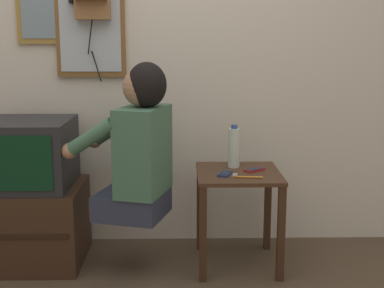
{
  "coord_description": "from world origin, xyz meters",
  "views": [
    {
      "loc": [
        0.19,
        -2.26,
        1.31
      ],
      "look_at": [
        0.25,
        0.66,
        0.74
      ],
      "focal_mm": 50.0,
      "sensor_mm": 36.0,
      "label": 1
    }
  ],
  "objects": [
    {
      "name": "cell_phone_spare",
      "position": [
        0.61,
        0.74,
        0.57
      ],
      "size": [
        0.13,
        0.13,
        0.01
      ],
      "rotation": [
        0.0,
        0.0,
        -0.88
      ],
      "color": "maroon",
      "rests_on": "side_table"
    },
    {
      "name": "wall_mirror",
      "position": [
        -0.36,
        1.1,
        1.41
      ],
      "size": [
        0.42,
        0.03,
        0.65
      ],
      "color": "brown"
    },
    {
      "name": "person",
      "position": [
        -0.04,
        0.61,
        0.74
      ],
      "size": [
        0.6,
        0.5,
        0.86
      ],
      "rotation": [
        0.0,
        0.0,
        1.29
      ],
      "color": "#2D3347",
      "rests_on": "ground_plane"
    },
    {
      "name": "water_bottle",
      "position": [
        0.5,
        0.83,
        0.68
      ],
      "size": [
        0.07,
        0.07,
        0.25
      ],
      "color": "silver",
      "rests_on": "side_table"
    },
    {
      "name": "tv_stand",
      "position": [
        -0.69,
        0.78,
        0.23
      ],
      "size": [
        0.58,
        0.55,
        0.47
      ],
      "color": "#382316",
      "rests_on": "ground_plane"
    },
    {
      "name": "toothbrush",
      "position": [
        0.54,
        0.57,
        0.57
      ],
      "size": [
        0.16,
        0.03,
        0.02
      ],
      "rotation": [
        0.0,
        0.0,
        1.47
      ],
      "color": "orange",
      "rests_on": "side_table"
    },
    {
      "name": "cell_phone_held",
      "position": [
        0.44,
        0.65,
        0.57
      ],
      "size": [
        0.1,
        0.14,
        0.01
      ],
      "rotation": [
        0.0,
        0.0,
        -0.32
      ],
      "color": "navy",
      "rests_on": "side_table"
    },
    {
      "name": "wall_back",
      "position": [
        0.0,
        1.15,
        1.27
      ],
      "size": [
        6.8,
        0.05,
        2.55
      ],
      "color": "beige",
      "rests_on": "ground_plane"
    },
    {
      "name": "framed_picture",
      "position": [
        -0.59,
        1.11,
        1.51
      ],
      "size": [
        0.44,
        0.03,
        0.46
      ],
      "color": "olive"
    },
    {
      "name": "side_table",
      "position": [
        0.52,
        0.71,
        0.44
      ],
      "size": [
        0.48,
        0.51,
        0.56
      ],
      "color": "#422819",
      "rests_on": "ground_plane"
    },
    {
      "name": "television",
      "position": [
        -0.71,
        0.78,
        0.66
      ],
      "size": [
        0.51,
        0.53,
        0.39
      ],
      "color": "#232326",
      "rests_on": "tv_stand"
    }
  ]
}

